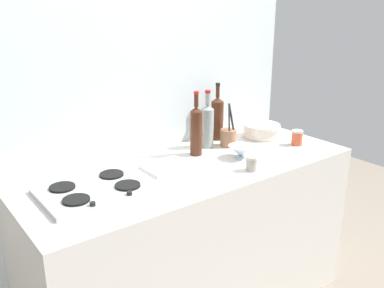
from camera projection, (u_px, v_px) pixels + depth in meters
counter_block at (192, 241)px, 2.37m from camera, size 1.80×0.70×0.90m
backsplash_panel at (152, 105)px, 2.43m from camera, size 1.90×0.06×2.30m
stovetop_hob at (95, 189)px, 1.91m from camera, size 0.49×0.35×0.04m
plate_stack at (262, 130)px, 2.68m from camera, size 0.23×0.23×0.08m
wine_bottle_leftmost at (207, 125)px, 2.46m from camera, size 0.07×0.07×0.34m
wine_bottle_mid_left at (196, 130)px, 2.34m from camera, size 0.07×0.07×0.36m
wine_bottle_mid_right at (217, 118)px, 2.60m from camera, size 0.08×0.08×0.35m
mixing_bowl at (241, 151)px, 2.32m from camera, size 0.14×0.14×0.07m
utensil_crock at (229, 137)px, 2.50m from camera, size 0.10×0.10×0.26m
condiment_jar_front at (252, 163)px, 2.15m from camera, size 0.06×0.06×0.08m
condiment_jar_rear at (297, 138)px, 2.53m from camera, size 0.07×0.07×0.09m
cutting_board at (167, 167)px, 2.18m from camera, size 0.23×0.20×0.02m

